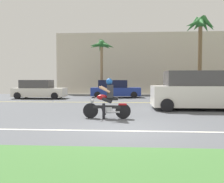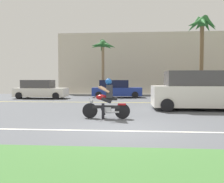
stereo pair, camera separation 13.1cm
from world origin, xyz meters
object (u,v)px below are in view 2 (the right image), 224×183
object	(u,v)px
suv_nearby	(195,91)
palm_tree_1	(103,48)
palm_tree_0	(202,30)
motorcyclist	(106,102)
parked_car_1	(116,89)
parked_car_2	(181,89)
parked_car_0	(40,90)

from	to	relation	value
suv_nearby	palm_tree_1	size ratio (longest dim) A/B	0.81
palm_tree_1	palm_tree_0	bearing A→B (deg)	-1.92
motorcyclist	parked_car_1	distance (m)	11.62
motorcyclist	suv_nearby	distance (m)	5.40
palm_tree_0	parked_car_2	bearing A→B (deg)	-135.10
parked_car_0	palm_tree_1	xyz separation A→B (m)	(5.01, 3.48, 3.97)
motorcyclist	palm_tree_0	size ratio (longest dim) A/B	0.25
palm_tree_0	palm_tree_1	size ratio (longest dim) A/B	1.35
parked_car_2	palm_tree_1	world-z (taller)	palm_tree_1
motorcyclist	palm_tree_0	xyz separation A→B (m)	(7.77, 13.04, 5.64)
suv_nearby	palm_tree_0	xyz separation A→B (m)	(3.40, 9.90, 5.34)
palm_tree_0	palm_tree_1	bearing A→B (deg)	178.08
parked_car_0	palm_tree_0	bearing A→B (deg)	12.32
suv_nearby	palm_tree_0	distance (m)	11.75
parked_car_1	palm_tree_0	world-z (taller)	palm_tree_0
parked_car_2	palm_tree_0	distance (m)	6.50
parked_car_1	palm_tree_1	world-z (taller)	palm_tree_1
parked_car_0	parked_car_1	bearing A→B (deg)	15.12
parked_car_0	palm_tree_0	distance (m)	15.83
parked_car_2	parked_car_1	bearing A→B (deg)	170.05
palm_tree_1	parked_car_2	bearing A→B (deg)	-21.19
motorcyclist	suv_nearby	world-z (taller)	suv_nearby
motorcyclist	palm_tree_0	bearing A→B (deg)	59.23
parked_car_2	palm_tree_0	xyz separation A→B (m)	(2.42, 2.41, 5.54)
parked_car_1	palm_tree_1	distance (m)	4.56
palm_tree_1	motorcyclist	bearing A→B (deg)	-82.80
parked_car_0	parked_car_2	world-z (taller)	parked_car_2
palm_tree_0	parked_car_0	bearing A→B (deg)	-167.68
palm_tree_1	parked_car_0	bearing A→B (deg)	-145.25
suv_nearby	parked_car_1	xyz separation A→B (m)	(-4.64, 8.47, -0.24)
parked_car_0	parked_car_1	distance (m)	6.66
palm_tree_0	palm_tree_1	world-z (taller)	palm_tree_0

